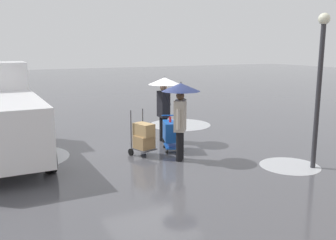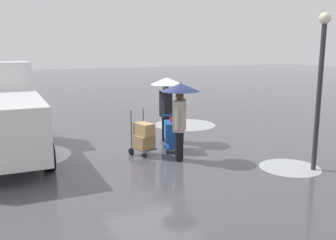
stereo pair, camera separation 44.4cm
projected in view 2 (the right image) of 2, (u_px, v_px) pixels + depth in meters
ground_plane at (150, 151)px, 11.18m from camera, size 90.00×90.00×0.00m
slush_patch_near_cluster at (185, 125)px, 14.91m from camera, size 2.44×2.44×0.01m
slush_patch_under_van at (290, 167)px, 9.59m from camera, size 1.55×1.55×0.01m
slush_patch_mid_street at (23, 156)px, 10.58m from camera, size 2.67×2.67×0.01m
cargo_van_parked_right at (3, 115)px, 10.42m from camera, size 2.22×5.35×2.60m
shopping_cart_vendor at (174, 132)px, 11.07m from camera, size 0.79×0.95×1.04m
hand_dolly_boxes at (144, 137)px, 10.56m from camera, size 0.70×0.82×1.32m
pedestrian_pink_side at (180, 103)px, 9.99m from camera, size 1.04×1.04×2.15m
pedestrian_black_side at (166, 94)px, 11.93m from camera, size 1.04×1.04×2.15m
street_lamp at (320, 76)px, 8.99m from camera, size 0.28×0.28×3.86m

